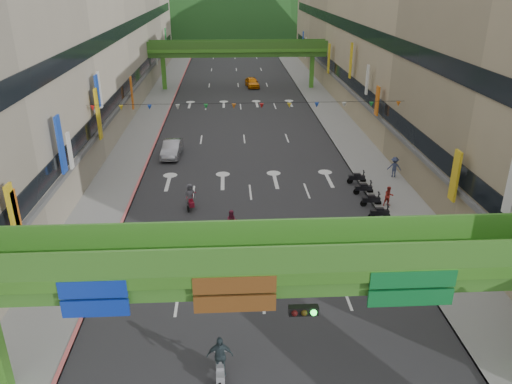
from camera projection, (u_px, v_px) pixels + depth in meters
road_slab at (241, 115)px, 61.38m from camera, size 18.00×140.00×0.02m
sidewalk_left at (151, 115)px, 60.79m from camera, size 4.00×140.00×0.15m
sidewalk_right at (330, 113)px, 61.92m from camera, size 4.00×140.00×0.15m
curb_left at (167, 115)px, 60.88m from camera, size 0.20×140.00×0.18m
curb_right at (315, 113)px, 61.81m from camera, size 0.20×140.00×0.18m
building_row_left at (74, 36)px, 56.64m from camera, size 12.80×95.00×19.00m
building_row_right at (401, 34)px, 58.58m from camera, size 12.80×95.00×19.00m
overpass_near at (300, 285)px, 18.50m from camera, size 28.00×12.27×7.10m
overpass_far at (238, 52)px, 72.96m from camera, size 28.00×2.20×7.10m
hill_left at (185, 28)px, 161.32m from camera, size 168.00×140.00×112.00m
hill_right at (300, 22)px, 181.68m from camera, size 208.00×176.00×128.00m
bunting_string at (248, 106)px, 40.69m from camera, size 26.00×0.36×0.47m
scooter_rider_mid at (232, 224)px, 32.15m from camera, size 0.86×1.60×1.98m
scooter_rider_left at (220, 359)px, 20.69m from camera, size 1.11×1.60×2.22m
scooter_rider_far at (190, 197)px, 36.21m from camera, size 0.90×1.57×1.97m
parked_scooter_row at (371, 200)px, 36.82m from camera, size 1.60×9.35×1.08m
car_silver at (172, 149)px, 46.99m from camera, size 1.80×4.61×1.49m
car_yellow at (252, 82)px, 76.12m from camera, size 2.31×4.55×1.49m
pedestrian_red at (389, 198)px, 36.53m from camera, size 0.81×0.67×1.51m
pedestrian_dark at (443, 241)px, 30.26m from camera, size 1.13×0.60×1.84m
pedestrian_blue at (394, 169)px, 41.80m from camera, size 0.92×0.71×1.73m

